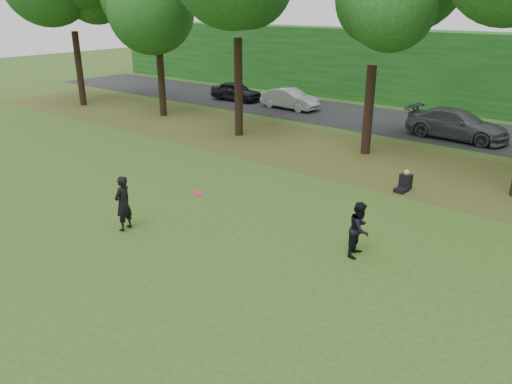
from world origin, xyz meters
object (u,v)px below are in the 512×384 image
Objects in this scene: player_right at (360,229)px; frisbee at (198,193)px; seated_person at (404,183)px; player_left at (123,203)px.

player_right is 4.28× the size of frisbee.
frisbee reaches higher than seated_person.
player_left is at bearing -159.71° from frisbee.
frisbee is at bearing -107.11° from seated_person.
player_right is (6.61, 3.09, -0.09)m from player_left.
player_right reaches higher than seated_person.
player_left is 2.15× the size of seated_person.
seated_person is at bearing 2.52° from player_right.
seated_person is (-1.07, 5.78, -0.50)m from player_right.
frisbee is 0.45× the size of seated_person.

